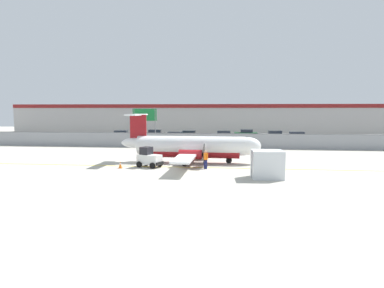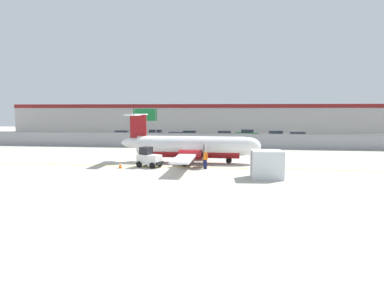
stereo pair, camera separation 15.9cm
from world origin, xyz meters
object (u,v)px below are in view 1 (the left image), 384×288
at_px(ground_crew_worker, 205,159).
at_px(parked_car_3, 188,135).
at_px(parked_car_5, 246,134).
at_px(traffic_cone_near_left, 120,165).
at_px(parked_car_0, 120,135).
at_px(parked_car_7, 297,137).
at_px(cargo_container, 267,164).
at_px(commuter_airplane, 193,147).
at_px(parked_car_2, 175,136).
at_px(parked_car_4, 223,135).
at_px(traffic_cone_near_right, 156,155).
at_px(highway_sign, 145,118).
at_px(parked_car_6, 274,135).
at_px(parked_car_1, 154,134).
at_px(baggage_tug, 149,158).

height_order(ground_crew_worker, parked_car_3, same).
bearing_deg(parked_car_5, parked_car_3, 22.42).
bearing_deg(traffic_cone_near_left, parked_car_0, 108.37).
bearing_deg(parked_car_7, cargo_container, -109.52).
bearing_deg(traffic_cone_near_left, commuter_airplane, 32.83).
bearing_deg(parked_car_7, parked_car_0, 174.63).
xyz_separation_m(commuter_airplane, traffic_cone_near_left, (-6.32, -4.08, -1.29)).
height_order(parked_car_2, parked_car_4, same).
bearing_deg(parked_car_7, ground_crew_worker, -120.60).
bearing_deg(traffic_cone_near_right, parked_car_0, 117.65).
bearing_deg(highway_sign, parked_car_6, 29.18).
bearing_deg(parked_car_6, parked_car_7, 141.03).
height_order(cargo_container, highway_sign, highway_sign).
relative_size(parked_car_3, parked_car_4, 0.98).
bearing_deg(traffic_cone_near_right, parked_car_5, 67.68).
relative_size(ground_crew_worker, parked_car_2, 0.39).
bearing_deg(parked_car_1, ground_crew_worker, 106.91).
bearing_deg(baggage_tug, parked_car_6, 84.73).
xyz_separation_m(parked_car_1, parked_car_3, (6.49, -1.64, 0.00)).
bearing_deg(parked_car_0, ground_crew_worker, 115.85).
xyz_separation_m(baggage_tug, parked_car_4, (6.25, 28.43, 0.04)).
xyz_separation_m(traffic_cone_near_right, parked_car_2, (-1.07, 18.91, 0.58)).
relative_size(baggage_tug, cargo_container, 1.02).
distance_m(ground_crew_worker, parked_car_4, 28.88).
xyz_separation_m(cargo_container, parked_car_5, (-0.20, 36.73, -0.21)).
bearing_deg(parked_car_1, parked_car_3, 161.69).
xyz_separation_m(ground_crew_worker, parked_car_1, (-11.70, 30.42, -0.06)).
relative_size(parked_car_6, parked_car_7, 0.99).
relative_size(cargo_container, parked_car_7, 0.58).
distance_m(parked_car_5, highway_sign, 21.33).
xyz_separation_m(parked_car_0, parked_car_3, (12.01, 1.03, 0.00)).
bearing_deg(cargo_container, parked_car_4, 93.62).
distance_m(traffic_cone_near_right, highway_sign, 13.70).
bearing_deg(parked_car_2, parked_car_3, -112.20).
relative_size(traffic_cone_near_left, parked_car_4, 0.15).
bearing_deg(cargo_container, parked_car_1, 112.53).
height_order(parked_car_4, parked_car_7, same).
xyz_separation_m(traffic_cone_near_left, parked_car_3, (2.62, 29.29, 0.58)).
relative_size(traffic_cone_near_right, parked_car_3, 0.15).
height_order(ground_crew_worker, parked_car_5, same).
height_order(traffic_cone_near_left, traffic_cone_near_right, same).
xyz_separation_m(ground_crew_worker, traffic_cone_near_left, (-7.83, -0.51, -0.64)).
height_order(ground_crew_worker, parked_car_0, same).
bearing_deg(parked_car_7, highway_sign, -164.69).
xyz_separation_m(parked_car_3, parked_car_6, (14.94, 1.30, 0.00)).
xyz_separation_m(commuter_airplane, parked_car_0, (-15.71, 24.18, -0.71)).
xyz_separation_m(traffic_cone_near_right, highway_sign, (-4.43, 12.39, 3.83)).
bearing_deg(parked_car_6, traffic_cone_near_left, 57.01).
bearing_deg(parked_car_4, baggage_tug, 80.91).
relative_size(cargo_container, parked_car_6, 0.59).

